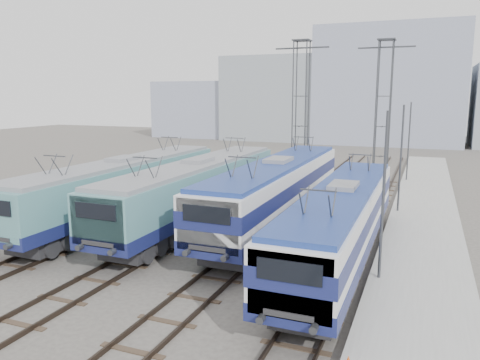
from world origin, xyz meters
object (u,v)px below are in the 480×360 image
(locomotive_far_right, at_px, (342,218))
(mast_mid, at_px, (401,161))
(locomotive_far_left, at_px, (122,185))
(mast_front, at_px, (383,200))
(locomotive_center_left, at_px, (197,187))
(catenary_tower_west, at_px, (301,107))
(mast_rear, at_px, (409,143))
(catenary_tower_east, at_px, (383,107))
(locomotive_center_right, at_px, (277,187))

(locomotive_far_right, relative_size, mast_mid, 2.47)
(locomotive_far_left, height_order, mast_front, mast_front)
(locomotive_center_left, relative_size, catenary_tower_west, 1.53)
(locomotive_center_left, distance_m, mast_rear, 21.79)
(locomotive_far_left, xyz_separation_m, catenary_tower_east, (13.25, 17.89, 4.36))
(locomotive_far_left, bearing_deg, locomotive_far_right, -10.53)
(mast_mid, distance_m, mast_rear, 12.00)
(locomotive_center_right, relative_size, mast_front, 2.69)
(locomotive_far_left, height_order, mast_rear, mast_rear)
(catenary_tower_east, bearing_deg, mast_rear, 43.60)
(catenary_tower_west, relative_size, mast_mid, 1.71)
(mast_mid, bearing_deg, mast_rear, 90.00)
(locomotive_far_left, height_order, catenary_tower_west, catenary_tower_west)
(mast_rear, bearing_deg, locomotive_center_left, -119.92)
(catenary_tower_west, bearing_deg, catenary_tower_east, 17.10)
(locomotive_center_right, bearing_deg, locomotive_far_right, -46.89)
(locomotive_center_right, bearing_deg, mast_rear, 70.15)
(locomotive_center_right, bearing_deg, catenary_tower_east, 74.75)
(locomotive_far_right, bearing_deg, mast_front, -40.92)
(locomotive_far_right, distance_m, mast_front, 2.76)
(locomotive_center_left, xyz_separation_m, catenary_tower_west, (2.25, 14.85, 4.35))
(locomotive_far_left, xyz_separation_m, locomotive_center_left, (4.50, 1.03, 0.00))
(mast_front, height_order, mast_rear, same)
(locomotive_far_right, distance_m, catenary_tower_east, 20.87)
(mast_front, distance_m, mast_mid, 12.00)
(mast_mid, bearing_deg, locomotive_center_left, -147.72)
(locomotive_far_left, relative_size, catenary_tower_west, 1.53)
(catenary_tower_west, relative_size, catenary_tower_east, 1.00)
(locomotive_center_left, relative_size, catenary_tower_east, 1.53)
(mast_mid, bearing_deg, locomotive_center_right, -138.65)
(catenary_tower_west, height_order, mast_mid, catenary_tower_west)
(locomotive_far_right, bearing_deg, catenary_tower_west, 110.15)
(locomotive_far_right, xyz_separation_m, catenary_tower_west, (-6.75, 18.40, 4.43))
(locomotive_far_right, xyz_separation_m, mast_front, (1.85, -1.60, 1.28))
(mast_rear, bearing_deg, locomotive_center_right, -109.85)
(catenary_tower_west, height_order, catenary_tower_east, same)
(locomotive_center_right, relative_size, catenary_tower_west, 1.57)
(locomotive_far_right, bearing_deg, mast_mid, 79.91)
(mast_front, bearing_deg, mast_rear, 90.00)
(locomotive_far_left, height_order, catenary_tower_east, catenary_tower_east)
(catenary_tower_west, xyz_separation_m, mast_rear, (8.60, 4.00, -3.14))
(catenary_tower_east, relative_size, mast_mid, 1.71)
(locomotive_far_right, bearing_deg, locomotive_center_left, 158.52)
(catenary_tower_west, xyz_separation_m, mast_mid, (8.60, -8.00, -3.14))
(locomotive_center_right, bearing_deg, mast_mid, 41.35)
(locomotive_center_right, xyz_separation_m, catenary_tower_east, (4.25, 15.59, 4.25))
(locomotive_center_left, relative_size, mast_front, 2.63)
(locomotive_far_left, distance_m, locomotive_center_right, 9.29)
(locomotive_far_left, relative_size, locomotive_far_right, 1.06)
(locomotive_center_right, xyz_separation_m, mast_mid, (6.35, 5.59, 1.10))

